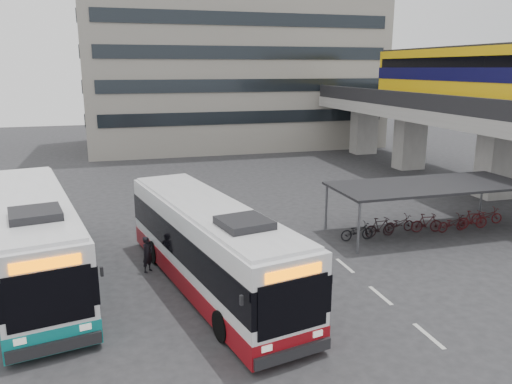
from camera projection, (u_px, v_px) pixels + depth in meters
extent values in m
plane|color=#28282B|center=(290.00, 272.00, 20.68)|extent=(120.00, 120.00, 0.00)
cube|color=gray|center=(497.00, 163.00, 32.12)|extent=(2.20, 1.60, 4.60)
cube|color=gray|center=(410.00, 141.00, 41.45)|extent=(2.20, 1.60, 4.60)
cube|color=gray|center=(364.00, 130.00, 48.91)|extent=(2.20, 1.60, 4.60)
cube|color=gray|center=(460.00, 114.00, 35.19)|extent=(8.00, 32.00, 0.90)
cube|color=black|center=(415.00, 101.00, 33.95)|extent=(0.35, 32.00, 1.10)
cube|color=black|center=(506.00, 99.00, 35.95)|extent=(0.35, 32.00, 1.10)
cube|color=#E6B10D|center=(473.00, 77.00, 33.74)|extent=(2.90, 20.00, 3.90)
cube|color=#0B0A37|center=(473.00, 74.00, 33.69)|extent=(2.98, 20.02, 0.90)
cube|color=black|center=(474.00, 62.00, 33.49)|extent=(2.96, 19.20, 0.70)
cube|color=black|center=(476.00, 47.00, 33.26)|extent=(2.70, 19.60, 0.25)
cylinder|color=#595B60|center=(326.00, 207.00, 25.86)|extent=(0.12, 0.12, 2.40)
cylinder|color=#595B60|center=(482.00, 195.00, 28.42)|extent=(0.12, 0.12, 2.40)
cylinder|color=#595B60|center=(359.00, 228.00, 22.50)|extent=(0.12, 0.12, 2.40)
cube|color=black|center=(429.00, 185.00, 25.15)|extent=(10.00, 4.00, 0.12)
imported|color=black|center=(356.00, 230.00, 24.57)|extent=(1.71, 0.60, 0.90)
imported|color=black|center=(380.00, 227.00, 24.92)|extent=(1.66, 0.47, 1.00)
imported|color=black|center=(403.00, 226.00, 25.28)|extent=(1.71, 0.60, 0.90)
imported|color=black|center=(426.00, 223.00, 25.63)|extent=(1.66, 0.47, 1.00)
imported|color=#350C0F|center=(448.00, 221.00, 26.00)|extent=(1.71, 0.60, 0.90)
imported|color=#3F0C0F|center=(470.00, 218.00, 26.34)|extent=(1.66, 0.47, 1.00)
imported|color=#490C0F|center=(491.00, 217.00, 26.71)|extent=(1.71, 0.60, 0.90)
cube|color=gray|center=(230.00, 26.00, 52.83)|extent=(30.00, 15.00, 25.00)
cube|color=beige|center=(429.00, 336.00, 15.75)|extent=(0.15, 1.60, 0.01)
cube|color=beige|center=(381.00, 295.00, 18.55)|extent=(0.15, 1.60, 0.01)
cube|color=beige|center=(345.00, 266.00, 21.35)|extent=(0.15, 1.60, 0.01)
cube|color=white|center=(209.00, 242.00, 18.89)|extent=(4.94, 12.23, 2.74)
cube|color=maroon|center=(210.00, 273.00, 19.20)|extent=(4.99, 12.28, 0.75)
cube|color=black|center=(209.00, 239.00, 18.86)|extent=(5.01, 12.26, 1.15)
cube|color=#F66F00|center=(294.00, 273.00, 13.51)|extent=(1.76, 0.44, 0.30)
cube|color=black|center=(244.00, 223.00, 15.94)|extent=(1.82, 1.87, 0.28)
cylinder|color=black|center=(222.00, 326.00, 15.39)|extent=(0.50, 1.04, 1.00)
cylinder|color=black|center=(206.00, 243.00, 22.63)|extent=(0.50, 1.04, 1.00)
cube|color=white|center=(34.00, 235.00, 19.44)|extent=(5.05, 12.82, 2.87)
cube|color=#0D7978|center=(38.00, 267.00, 19.76)|extent=(5.09, 12.86, 0.78)
cube|color=black|center=(34.00, 232.00, 19.41)|extent=(5.11, 12.85, 1.20)
cube|color=#F66F00|center=(46.00, 264.00, 13.77)|extent=(1.85, 0.44, 0.31)
cube|color=black|center=(35.00, 214.00, 16.33)|extent=(1.89, 1.95, 0.29)
cylinder|color=black|center=(5.00, 319.00, 15.76)|extent=(0.51, 1.09, 1.04)
cylinder|color=black|center=(61.00, 237.00, 23.36)|extent=(0.51, 1.09, 1.04)
imported|color=black|center=(147.00, 254.00, 20.56)|extent=(0.65, 0.65, 1.52)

